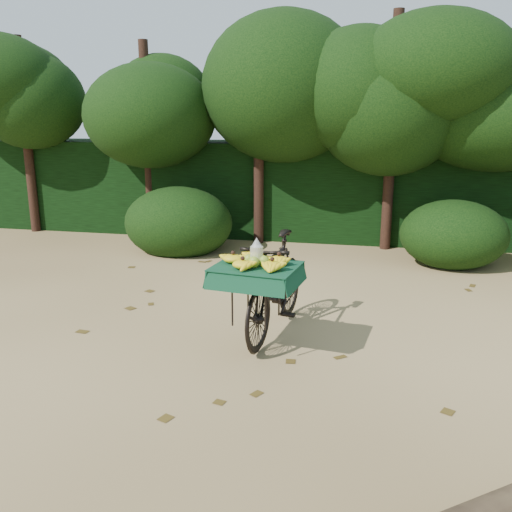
# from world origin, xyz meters

# --- Properties ---
(ground) EXTENTS (80.00, 80.00, 0.00)m
(ground) POSITION_xyz_m (0.00, 0.00, 0.00)
(ground) COLOR tan
(ground) RESTS_ON ground
(vendor_bicycle) EXTENTS (0.87, 1.88, 1.09)m
(vendor_bicycle) POSITION_xyz_m (-0.70, 1.01, 0.55)
(vendor_bicycle) COLOR black
(vendor_bicycle) RESTS_ON ground
(hedge_backdrop) EXTENTS (26.00, 1.80, 1.80)m
(hedge_backdrop) POSITION_xyz_m (0.00, 6.30, 0.90)
(hedge_backdrop) COLOR black
(hedge_backdrop) RESTS_ON ground
(tree_row) EXTENTS (14.50, 2.00, 4.00)m
(tree_row) POSITION_xyz_m (-0.65, 5.50, 2.00)
(tree_row) COLOR black
(tree_row) RESTS_ON ground
(bush_clumps) EXTENTS (8.80, 1.70, 0.90)m
(bush_clumps) POSITION_xyz_m (0.50, 4.30, 0.45)
(bush_clumps) COLOR black
(bush_clumps) RESTS_ON ground
(leaf_litter) EXTENTS (7.00, 7.30, 0.01)m
(leaf_litter) POSITION_xyz_m (0.00, 0.65, 0.01)
(leaf_litter) COLOR #4E3B14
(leaf_litter) RESTS_ON ground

